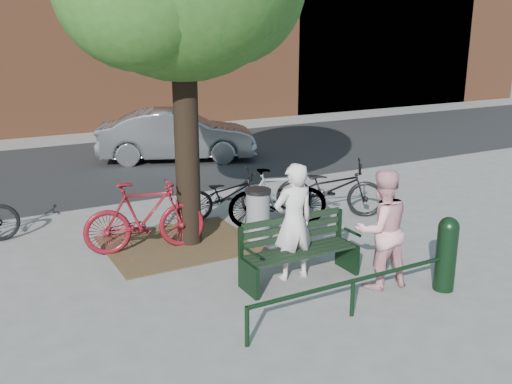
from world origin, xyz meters
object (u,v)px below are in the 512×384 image
person_left (294,222)px  bollard (446,251)px  park_bench (298,248)px  bicycle_c (227,195)px  person_right (381,229)px  parked_car (177,135)px  litter_bin (258,215)px

person_left → bollard: 2.14m
park_bench → bicycle_c: (0.34, 3.02, -0.02)m
park_bench → person_right: 1.21m
person_left → parked_car: size_ratio=0.40×
person_right → park_bench: bearing=-32.4°
person_right → litter_bin: (-0.60, 2.42, -0.39)m
person_right → bollard: person_right is taller
person_left → person_right: (0.91, -0.82, -0.01)m
person_right → bicycle_c: bearing=-74.1°
bicycle_c → person_left: bearing=-176.9°
litter_bin → bicycle_c: bearing=87.2°
person_left → parked_car: (1.38, 8.14, -0.15)m
person_left → park_bench: bearing=115.4°
person_right → bollard: (0.72, -0.53, -0.28)m
bollard → litter_bin: bollard is taller
person_left → litter_bin: 1.68m
litter_bin → parked_car: 6.64m
person_right → bicycle_c: 3.83m
person_right → parked_car: size_ratio=0.40×
person_right → litter_bin: size_ratio=1.86×
person_right → parked_car: (0.48, 8.96, -0.14)m
person_left → parked_car: person_left is taller
person_left → litter_bin: size_ratio=1.89×
park_bench → bicycle_c: size_ratio=0.99×
litter_bin → person_right: bearing=-76.1°
park_bench → litter_bin: (0.28, 1.67, -0.02)m
bicycle_c → park_bench: bearing=-176.1°
person_right → person_left: bearing=-34.0°
person_left → bicycle_c: person_left is taller
bollard → person_left: bearing=140.4°
bollard → litter_bin: bearing=114.1°
park_bench → person_left: bearing=113.0°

